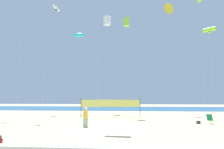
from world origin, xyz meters
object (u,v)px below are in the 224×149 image
kite_yellow_delta (168,9)px  folding_beach_chair (210,119)px  volleyball_net (111,104)px  kite_cyan_inflatable (79,35)px  kite_white_tube (56,8)px  beachgoer_mustard_shirt (86,116)px  kite_lime_tube (210,30)px  kite_lime_box (126,22)px  beach_handbag (198,122)px  kite_white_box (107,21)px

kite_yellow_delta → folding_beach_chair: bearing=-83.5°
volleyball_net → kite_cyan_inflatable: kite_cyan_inflatable is taller
volleyball_net → kite_yellow_delta: bearing=33.5°
kite_white_tube → kite_cyan_inflatable: bearing=3.2°
folding_beach_chair → kite_cyan_inflatable: 23.21m
beachgoer_mustard_shirt → kite_lime_tube: bearing=-35.1°
kite_lime_box → kite_cyan_inflatable: (-7.84, 5.29, 0.03)m
beach_handbag → kite_yellow_delta: size_ratio=0.02×
kite_yellow_delta → kite_lime_tube: kite_yellow_delta is taller
folding_beach_chair → kite_yellow_delta: bearing=72.1°
beach_handbag → kite_lime_tube: size_ratio=0.03×
kite_yellow_delta → beachgoer_mustard_shirt: bearing=-124.0°
beachgoer_mustard_shirt → volleyball_net: 9.15m
folding_beach_chair → beach_handbag: bearing=158.3°
kite_yellow_delta → kite_cyan_inflatable: kite_yellow_delta is taller
beach_handbag → kite_lime_box: size_ratio=0.03×
kite_cyan_inflatable → kite_white_tube: size_ratio=0.75×
beachgoer_mustard_shirt → volleyball_net: (1.30, 9.02, 0.74)m
kite_white_box → beachgoer_mustard_shirt: bearing=-89.9°
beachgoer_mustard_shirt → kite_lime_box: size_ratio=0.13×
folding_beach_chair → kite_lime_box: 15.96m
beach_handbag → kite_cyan_inflatable: kite_cyan_inflatable is taller
beachgoer_mustard_shirt → kite_white_tube: (-8.43, 14.86, 16.42)m
beachgoer_mustard_shirt → kite_white_box: size_ratio=0.10×
kite_lime_tube → kite_white_tube: bearing=167.9°
folding_beach_chair → kite_lime_tube: size_ratio=0.08×
volleyball_net → kite_white_tube: kite_white_tube is taller
beachgoer_mustard_shirt → kite_yellow_delta: kite_yellow_delta is taller
kite_white_tube → volleyball_net: bearing=-30.9°
folding_beach_chair → kite_yellow_delta: (-1.31, 11.57, 15.96)m
beachgoer_mustard_shirt → kite_white_box: 21.98m
kite_lime_box → kite_cyan_inflatable: bearing=146.0°
kite_lime_box → folding_beach_chair: bearing=-40.2°
volleyball_net → kite_lime_box: size_ratio=0.56×
kite_yellow_delta → kite_lime_box: size_ratio=1.31×
folding_beach_chair → kite_white_tube: (-19.65, 11.72, 16.84)m
kite_white_box → kite_white_tube: kite_white_tube is taller
kite_lime_box → kite_cyan_inflatable: kite_lime_box is taller
kite_yellow_delta → kite_white_box: bearing=170.2°
kite_lime_box → kite_cyan_inflatable: 9.46m
beachgoer_mustard_shirt → kite_cyan_inflatable: size_ratio=0.13×
folding_beach_chair → kite_lime_box: size_ratio=0.07×
beach_handbag → kite_cyan_inflatable: 22.68m
beachgoer_mustard_shirt → volleyball_net: size_ratio=0.22×
folding_beach_chair → beachgoer_mustard_shirt: bearing=171.3°
beach_handbag → kite_lime_box: 15.72m
volleyball_net → kite_yellow_delta: kite_yellow_delta is taller
beach_handbag → kite_yellow_delta: bearing=91.0°
folding_beach_chair → kite_yellow_delta: size_ratio=0.05×
folding_beach_chair → kite_yellow_delta: 19.76m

